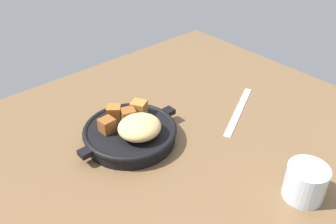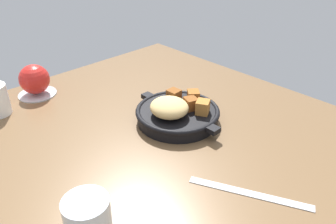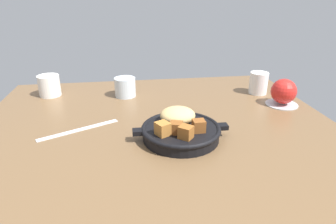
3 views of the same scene
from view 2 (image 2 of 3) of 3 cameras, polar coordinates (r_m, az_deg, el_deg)
ground_plane at (r=75.17cm, az=-0.17°, el=-6.11°), size 101.80×87.81×2.40cm
cast_iron_skillet at (r=80.77cm, az=1.53°, el=-0.07°), size 24.55×20.30×7.22cm
saucer_plate at (r=101.31cm, az=-21.23°, el=2.95°), size 10.39×10.39×0.60cm
red_apple at (r=99.52cm, az=-21.69°, el=5.18°), size 8.15×8.15×8.15cm
butter_knife at (r=64.11cm, az=13.62°, el=-13.22°), size 20.65×11.23×0.36cm
water_glass_short at (r=55.65cm, az=-13.46°, el=-16.93°), size 7.38×7.38×6.68cm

